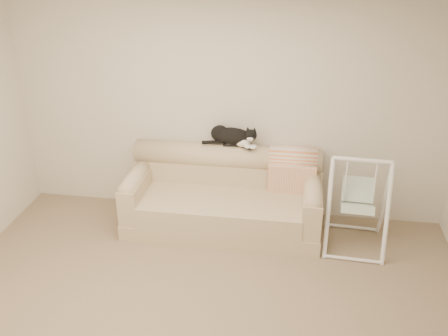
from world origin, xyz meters
name	(u,v)px	position (x,y,z in m)	size (l,w,h in m)	color
ground_plane	(198,320)	(0.00, 0.00, 0.00)	(5.00, 5.00, 0.00)	#7B6B55
room_shell	(193,165)	(0.00, 0.00, 1.53)	(5.04, 4.04, 2.60)	beige
sofa	(224,198)	(-0.01, 1.62, 0.35)	(2.20, 0.93, 0.90)	#C2B18D
remote_a	(231,145)	(0.04, 1.86, 0.91)	(0.18, 0.07, 0.03)	black
remote_b	(246,147)	(0.21, 1.83, 0.91)	(0.16, 0.14, 0.02)	black
tuxedo_cat	(232,136)	(0.05, 1.87, 1.02)	(0.64, 0.30, 0.25)	black
throw_blanket	(293,164)	(0.75, 1.84, 0.72)	(0.53, 0.38, 0.58)	#E57F48
baby_swing	(357,203)	(1.45, 1.42, 0.52)	(0.67, 0.71, 1.05)	white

